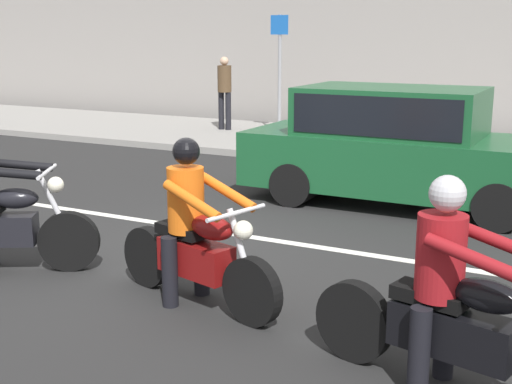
% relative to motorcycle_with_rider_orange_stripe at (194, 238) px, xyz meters
% --- Properties ---
extents(ground_plane, '(80.00, 80.00, 0.00)m').
position_rel_motorcycle_with_rider_orange_stripe_xyz_m(ground_plane, '(-0.95, 1.23, -0.64)').
color(ground_plane, black).
extents(sidewalk_slab, '(40.00, 4.40, 0.14)m').
position_rel_motorcycle_with_rider_orange_stripe_xyz_m(sidewalk_slab, '(-0.95, 9.23, -0.57)').
color(sidewalk_slab, gray).
rests_on(sidewalk_slab, ground_plane).
extents(lane_marking_stripe, '(18.00, 0.14, 0.01)m').
position_rel_motorcycle_with_rider_orange_stripe_xyz_m(lane_marking_stripe, '(-0.15, 2.13, -0.63)').
color(lane_marking_stripe, silver).
rests_on(lane_marking_stripe, ground_plane).
extents(motorcycle_with_rider_orange_stripe, '(1.98, 0.83, 1.56)m').
position_rel_motorcycle_with_rider_orange_stripe_xyz_m(motorcycle_with_rider_orange_stripe, '(0.00, 0.00, 0.00)').
color(motorcycle_with_rider_orange_stripe, black).
rests_on(motorcycle_with_rider_orange_stripe, ground_plane).
extents(motorcycle_with_rider_crimson, '(2.19, 0.82, 1.56)m').
position_rel_motorcycle_with_rider_orange_stripe_xyz_m(motorcycle_with_rider_crimson, '(2.46, -0.58, -0.00)').
color(motorcycle_with_rider_crimson, black).
rests_on(motorcycle_with_rider_crimson, ground_plane).
extents(parked_sedan_forest_green, '(4.65, 1.82, 1.72)m').
position_rel_motorcycle_with_rider_orange_stripe_xyz_m(parked_sedan_forest_green, '(0.60, 4.61, 0.25)').
color(parked_sedan_forest_green, '#164C28').
rests_on(parked_sedan_forest_green, ground_plane).
extents(street_sign_post, '(0.44, 0.08, 2.78)m').
position_rel_motorcycle_with_rider_orange_stripe_xyz_m(street_sign_post, '(-3.78, 9.67, 1.17)').
color(street_sign_post, gray).
rests_on(street_sign_post, sidewalk_slab).
extents(pedestrian_bystander, '(0.34, 0.34, 1.78)m').
position_rel_motorcycle_with_rider_orange_stripe_xyz_m(pedestrian_bystander, '(-5.23, 9.59, 0.55)').
color(pedestrian_bystander, black).
rests_on(pedestrian_bystander, sidewalk_slab).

